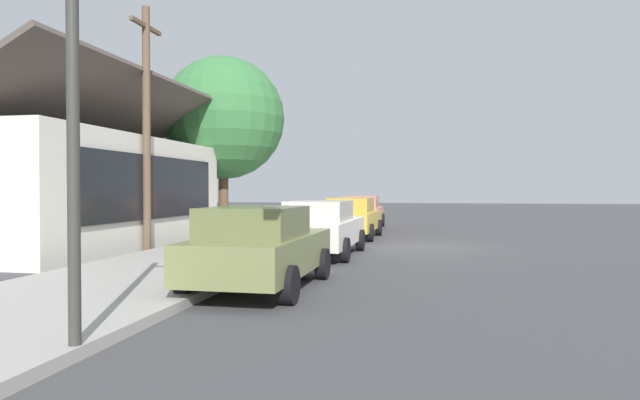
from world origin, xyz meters
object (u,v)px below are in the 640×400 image
at_px(car_coral, 362,212).
at_px(shade_tree, 223,119).
at_px(car_olive, 260,247).
at_px(car_ivory, 322,228).
at_px(car_mustard, 352,217).
at_px(fire_hydrant_red, 318,224).
at_px(utility_pole_wooden, 146,124).
at_px(traffic_light_main, 160,44).

xyz_separation_m(car_coral, shade_tree, (-3.41, 5.88, 4.27)).
distance_m(car_olive, car_ivory, 5.57).
height_order(car_mustard, fire_hydrant_red, car_mustard).
distance_m(car_ivory, car_mustard, 5.93).
bearing_deg(car_olive, shade_tree, 24.43).
distance_m(car_mustard, utility_pole_wooden, 8.65).
relative_size(car_mustard, shade_tree, 0.59).
relative_size(car_mustard, car_coral, 0.96).
bearing_deg(car_mustard, traffic_light_main, -178.51).
bearing_deg(fire_hydrant_red, traffic_light_main, -174.47).
distance_m(car_coral, traffic_light_main, 21.96).
relative_size(car_olive, utility_pole_wooden, 0.59).
bearing_deg(car_coral, traffic_light_main, 179.72).
bearing_deg(shade_tree, car_coral, -59.91).
bearing_deg(car_ivory, traffic_light_main, -177.84).
xyz_separation_m(car_olive, fire_hydrant_red, (12.50, 1.36, -0.32)).
xyz_separation_m(car_mustard, car_coral, (5.64, 0.26, 0.00)).
bearing_deg(car_coral, car_mustard, -178.51).
height_order(car_ivory, utility_pole_wooden, utility_pole_wooden).
height_order(car_ivory, car_mustard, same).
distance_m(car_olive, utility_pole_wooden, 8.41).
height_order(car_olive, car_coral, same).
height_order(shade_tree, utility_pole_wooden, shade_tree).
bearing_deg(car_coral, car_ivory, 179.71).
relative_size(car_coral, shade_tree, 0.61).
bearing_deg(car_mustard, fire_hydrant_red, 59.02).
height_order(car_ivory, car_coral, same).
bearing_deg(car_coral, car_olive, 178.95).
distance_m(car_ivory, shade_tree, 11.03).
xyz_separation_m(car_mustard, traffic_light_main, (-16.15, -0.08, 2.68)).
xyz_separation_m(car_ivory, car_coral, (11.57, 0.17, -0.00)).
bearing_deg(traffic_light_main, car_coral, 0.88).
height_order(car_mustard, car_coral, same).
relative_size(shade_tree, fire_hydrant_red, 11.04).
xyz_separation_m(car_olive, car_ivory, (5.57, -0.14, 0.00)).
xyz_separation_m(car_ivory, car_mustard, (5.93, -0.09, -0.00)).
xyz_separation_m(car_coral, fire_hydrant_red, (-4.65, 1.32, -0.32)).
xyz_separation_m(car_mustard, utility_pole_wooden, (-5.82, 5.58, 3.11)).
relative_size(car_coral, fire_hydrant_red, 6.76).
distance_m(car_mustard, fire_hydrant_red, 1.90).
bearing_deg(fire_hydrant_red, car_ivory, -167.79).
bearing_deg(utility_pole_wooden, shade_tree, 3.96).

